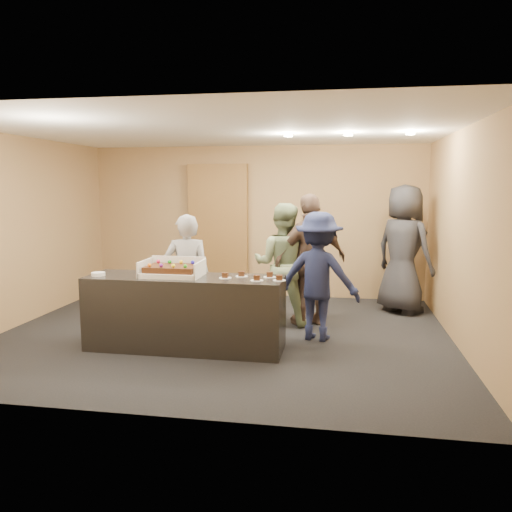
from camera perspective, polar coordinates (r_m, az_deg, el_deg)
name	(u,v)px	position (r m, az deg, el deg)	size (l,w,h in m)	color
room	(223,235)	(6.61, -3.77, 2.45)	(6.04, 6.00, 2.70)	black
serving_counter	(185,313)	(6.20, -8.08, -6.43)	(2.40, 0.70, 0.90)	black
storage_cabinet	(218,230)	(9.11, -4.32, 2.95)	(1.08, 0.15, 2.38)	brown
cake_box	(173,272)	(6.17, -9.45, -1.81)	(0.72, 0.50, 0.21)	white
sheet_cake	(172,268)	(6.14, -9.55, -1.39)	(0.61, 0.42, 0.12)	#3D1D0D
plate_stack	(98,274)	(6.40, -17.59, -1.98)	(0.17, 0.17, 0.04)	white
slice_a	(225,276)	(5.94, -3.54, -2.33)	(0.15, 0.15, 0.07)	white
slice_b	(242,275)	(6.03, -1.66, -2.16)	(0.15, 0.15, 0.07)	white
slice_c	(257,279)	(5.76, 0.11, -2.63)	(0.15, 0.15, 0.07)	white
slice_d	(270,275)	(5.98, 1.58, -2.24)	(0.15, 0.15, 0.07)	white
slice_e	(279,279)	(5.78, 2.68, -2.61)	(0.15, 0.15, 0.07)	white
person_server_grey	(187,277)	(6.58, -7.86, -2.34)	(0.60, 0.39, 1.63)	gray
person_sage_man	(282,264)	(7.16, 3.04, -0.96)	(0.85, 0.66, 1.75)	gray
person_navy_man	(318,276)	(6.49, 7.15, -2.32)	(1.07, 0.62, 1.66)	#1A2147
person_brown_extra	(311,260)	(7.14, 6.28, -0.47)	(1.11, 0.46, 1.89)	brown
person_dark_suit	(404,249)	(8.15, 16.51, 0.75)	(0.98, 0.64, 2.01)	#27272C
ceiling_spotlights	(348,134)	(6.94, 10.49, 13.51)	(1.72, 0.12, 0.03)	#FFEAC6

